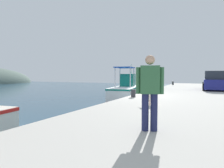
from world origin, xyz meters
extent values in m
cube|color=#BCB7AD|center=(0.00, -5.00, 0.40)|extent=(36.00, 10.00, 0.80)
cube|color=white|center=(4.56, 2.30, 0.50)|extent=(6.37, 2.81, 1.00)
cube|color=#0F7260|center=(4.56, 2.30, 0.92)|extent=(6.42, 2.86, 0.12)
cube|color=#0F7260|center=(5.32, 2.42, 1.56)|extent=(1.88, 1.37, 1.13)
cylinder|color=silver|center=(3.30, 1.44, 1.82)|extent=(0.08, 0.08, 1.65)
cylinder|color=silver|center=(3.09, 2.72, 1.82)|extent=(0.08, 0.08, 1.65)
cylinder|color=silver|center=(4.94, 1.70, 1.82)|extent=(0.08, 0.08, 1.65)
cylinder|color=silver|center=(4.73, 2.99, 1.82)|extent=(0.08, 0.08, 1.65)
cube|color=#1E4CB2|center=(4.01, 2.21, 2.68)|extent=(2.68, 1.74, 0.08)
cylinder|color=silver|center=(6.84, 2.66, 2.05)|extent=(0.10, 0.10, 2.10)
torus|color=orange|center=(5.32, 3.04, 1.56)|extent=(0.55, 0.18, 0.54)
cube|color=white|center=(11.86, 2.22, 0.39)|extent=(6.52, 2.89, 0.78)
cube|color=#1E8C2D|center=(11.86, 2.22, 0.70)|extent=(6.57, 2.94, 0.12)
cube|color=#1E8C2D|center=(12.64, 2.34, 1.28)|extent=(1.92, 1.41, 0.99)
cylinder|color=silver|center=(10.57, 1.33, 1.60)|extent=(0.08, 0.08, 1.63)
cylinder|color=silver|center=(10.36, 2.65, 1.60)|extent=(0.08, 0.08, 1.63)
cylinder|color=silver|center=(12.25, 1.60, 1.60)|extent=(0.08, 0.08, 1.63)
cylinder|color=silver|center=(12.03, 2.92, 1.60)|extent=(0.08, 0.08, 1.63)
cube|color=teal|center=(11.30, 2.13, 2.45)|extent=(2.74, 1.79, 0.08)
cylinder|color=silver|center=(14.19, 2.60, 2.01)|extent=(0.10, 0.10, 2.47)
torus|color=orange|center=(12.64, 2.97, 1.28)|extent=(0.55, 0.19, 0.54)
cylinder|color=tan|center=(-3.61, -2.12, 0.91)|extent=(0.04, 0.04, 0.22)
cylinder|color=tan|center=(-3.70, -2.05, 0.91)|extent=(0.04, 0.04, 0.22)
ellipsoid|color=white|center=(-3.62, -2.04, 1.16)|extent=(0.64, 0.70, 0.40)
ellipsoid|color=silver|center=(-3.65, -2.08, 1.22)|extent=(0.62, 0.66, 0.28)
cylinder|color=white|center=(-3.51, -1.89, 1.38)|extent=(0.19, 0.21, 0.27)
sphere|color=white|center=(-3.46, -1.82, 1.54)|extent=(0.22, 0.22, 0.16)
cone|color=#F2B272|center=(-3.34, -1.67, 1.52)|extent=(0.24, 0.28, 0.07)
cylinder|color=#1E234C|center=(-7.39, -3.12, 1.23)|extent=(0.16, 0.16, 0.86)
cylinder|color=#1E234C|center=(-7.45, -2.93, 1.23)|extent=(0.16, 0.16, 0.86)
cube|color=#33663F|center=(-7.42, -3.02, 1.98)|extent=(0.36, 0.48, 0.64)
cylinder|color=#33663F|center=(-7.34, -3.28, 1.96)|extent=(0.10, 0.10, 0.61)
cylinder|color=#33663F|center=(-7.50, -2.77, 1.96)|extent=(0.10, 0.10, 0.61)
sphere|color=tan|center=(-7.42, -3.02, 2.43)|extent=(0.22, 0.22, 0.22)
cylinder|color=black|center=(7.84, -3.94, 1.10)|extent=(0.60, 0.19, 0.60)
cylinder|color=black|center=(5.30, -4.00, 1.10)|extent=(0.60, 0.19, 0.60)
cube|color=navy|center=(6.59, -4.82, 1.31)|extent=(4.13, 1.78, 0.76)
cube|color=#262D38|center=(6.44, -4.82, 2.03)|extent=(2.23, 1.61, 0.68)
cylinder|color=#333338|center=(-1.27, -0.45, 1.03)|extent=(0.26, 0.26, 0.46)
cylinder|color=#333338|center=(4.51, -0.45, 1.02)|extent=(0.26, 0.26, 0.43)
cylinder|color=#333338|center=(13.22, -0.45, 1.01)|extent=(0.22, 0.22, 0.43)
camera|label=1|loc=(-11.83, -4.19, 2.10)|focal=31.53mm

